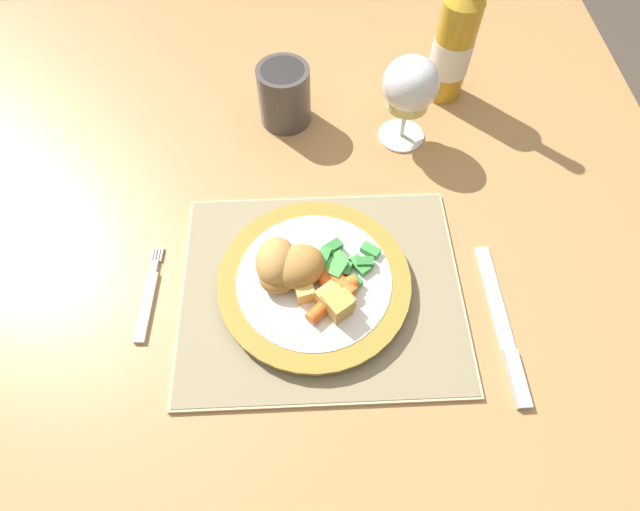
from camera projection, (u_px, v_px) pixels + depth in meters
The scene contains 13 objects.
ground_plane at pixel (305, 354), 1.38m from camera, with size 6.00×6.00×0.00m, color #4C4238.
dining_table at pixel (294, 216), 0.83m from camera, with size 1.16×0.97×0.74m.
placemat at pixel (321, 290), 0.65m from camera, with size 0.36×0.30×0.01m.
dinner_plate at pixel (314, 282), 0.64m from camera, with size 0.25×0.25×0.02m.
breaded_croquettes at pixel (286, 266), 0.61m from camera, with size 0.10×0.09×0.05m.
green_beans_pile at pixel (345, 263), 0.63m from camera, with size 0.09×0.08×0.02m.
glazed_carrots at pixel (331, 287), 0.61m from camera, with size 0.07×0.09×0.02m.
fork at pixel (148, 299), 0.64m from camera, with size 0.02×0.14×0.01m.
table_knife at pixel (505, 335), 0.61m from camera, with size 0.02×0.22×0.01m.
wine_glass at pixel (410, 88), 0.71m from camera, with size 0.08×0.08×0.14m.
bottle at pixel (454, 43), 0.77m from camera, with size 0.06×0.06×0.26m.
roast_potatoes at pixel (331, 300), 0.60m from camera, with size 0.07×0.05×0.03m.
drinking_cup at pixel (284, 94), 0.77m from camera, with size 0.08×0.08×0.10m.
Camera 1 is at (0.02, -0.49, 1.32)m, focal length 28.00 mm.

